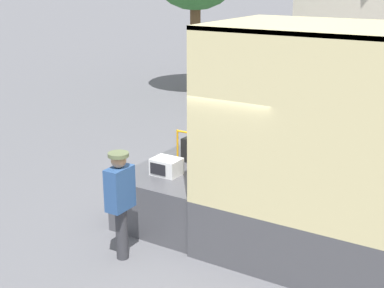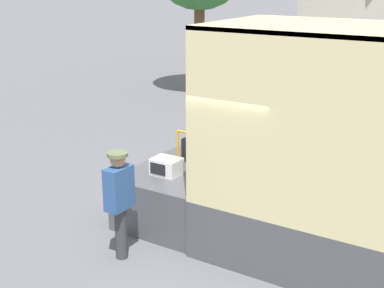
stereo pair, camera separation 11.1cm
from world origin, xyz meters
name	(u,v)px [view 2 (the right image)]	position (x,y,z in m)	size (l,w,h in m)	color
ground_plane	(223,228)	(0.00, 0.00, 0.00)	(160.00, 160.00, 0.00)	slate
tailgate_deck	(184,193)	(-0.79, 0.00, 0.45)	(1.58, 2.16, 0.91)	#4C4C51
microwave	(166,166)	(-0.88, -0.38, 1.05)	(0.47, 0.37, 0.28)	white
portable_generator	(200,150)	(-0.74, 0.46, 1.13)	(0.67, 0.43, 0.59)	black
worker_person	(119,195)	(-0.81, -1.68, 1.03)	(0.30, 0.44, 1.68)	#38383D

